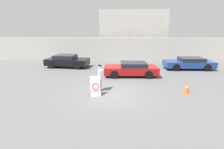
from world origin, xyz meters
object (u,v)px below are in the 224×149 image
(security_guard, at_px, (100,77))
(parked_car_far_side, at_px, (189,63))
(barricade_sign, at_px, (95,86))
(parked_car_rear_sedan, at_px, (131,69))
(parked_car_front_coupe, at_px, (67,61))
(traffic_cone_near, at_px, (187,88))

(security_guard, bearing_deg, parked_car_far_side, -61.85)
(barricade_sign, bearing_deg, parked_car_rear_sedan, 48.75)
(barricade_sign, xyz_separation_m, security_guard, (0.19, 0.79, 0.35))
(parked_car_front_coupe, bearing_deg, parked_car_far_side, 4.20)
(parked_car_front_coupe, bearing_deg, traffic_cone_near, -30.45)
(traffic_cone_near, xyz_separation_m, parked_car_rear_sedan, (-3.24, 3.88, 0.23))
(parked_car_front_coupe, height_order, parked_car_rear_sedan, parked_car_front_coupe)
(barricade_sign, height_order, parked_car_far_side, barricade_sign)
(parked_car_far_side, bearing_deg, security_guard, 38.07)
(security_guard, relative_size, parked_car_rear_sedan, 0.38)
(security_guard, distance_m, parked_car_front_coupe, 7.97)
(traffic_cone_near, bearing_deg, barricade_sign, -173.93)
(traffic_cone_near, xyz_separation_m, parked_car_far_side, (2.51, 6.71, 0.23))
(traffic_cone_near, height_order, parked_car_far_side, parked_car_far_side)
(parked_car_front_coupe, bearing_deg, barricade_sign, -56.49)
(parked_car_rear_sedan, xyz_separation_m, parked_car_far_side, (5.75, 2.83, -0.00))
(barricade_sign, distance_m, parked_car_far_side, 10.92)
(security_guard, height_order, parked_car_far_side, security_guard)
(security_guard, distance_m, traffic_cone_near, 5.44)
(traffic_cone_near, relative_size, parked_car_rear_sedan, 0.17)
(barricade_sign, height_order, parked_car_front_coupe, parked_car_front_coupe)
(security_guard, distance_m, parked_car_far_side, 10.27)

